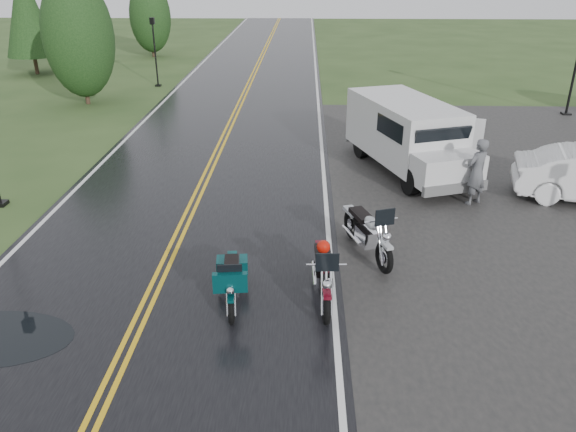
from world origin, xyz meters
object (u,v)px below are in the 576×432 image
object	(u,v)px
motorcycle_silver	(385,245)
lamp_post_far_left	(155,52)
motorcycle_red	(327,293)
motorcycle_teal	(231,298)
van_white	(413,158)
person_at_van	(477,173)

from	to	relation	value
motorcycle_silver	lamp_post_far_left	distance (m)	22.44
motorcycle_red	motorcycle_teal	xyz separation A→B (m)	(-1.81, -0.05, -0.10)
motorcycle_silver	van_white	xyz separation A→B (m)	(1.37, 4.70, 0.43)
person_at_van	motorcycle_silver	bearing A→B (deg)	18.13
motorcycle_teal	lamp_post_far_left	distance (m)	23.12
motorcycle_red	motorcycle_teal	size ratio (longest dim) A/B	1.17
van_white	person_at_van	xyz separation A→B (m)	(1.69, -0.63, -0.20)
lamp_post_far_left	motorcycle_silver	bearing A→B (deg)	-63.66
motorcycle_red	van_white	bearing A→B (deg)	65.94
motorcycle_silver	lamp_post_far_left	bearing A→B (deg)	97.56
motorcycle_silver	van_white	distance (m)	4.91
motorcycle_red	motorcycle_silver	size ratio (longest dim) A/B	0.96
motorcycle_teal	van_white	xyz separation A→B (m)	(4.51, 6.68, 0.56)
motorcycle_red	lamp_post_far_left	xyz separation A→B (m)	(-8.61, 22.01, 1.12)
person_at_van	lamp_post_far_left	xyz separation A→B (m)	(-13.00, 16.02, 0.87)
motorcycle_teal	person_at_van	size ratio (longest dim) A/B	1.07
van_white	lamp_post_far_left	bearing A→B (deg)	107.44
motorcycle_teal	motorcycle_silver	world-z (taller)	motorcycle_silver
motorcycle_red	person_at_van	distance (m)	7.44
lamp_post_far_left	motorcycle_red	bearing A→B (deg)	-68.64
motorcycle_teal	van_white	size ratio (longest dim) A/B	0.35
van_white	person_at_van	size ratio (longest dim) A/B	3.09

